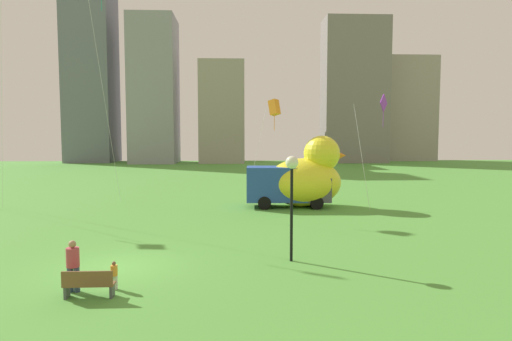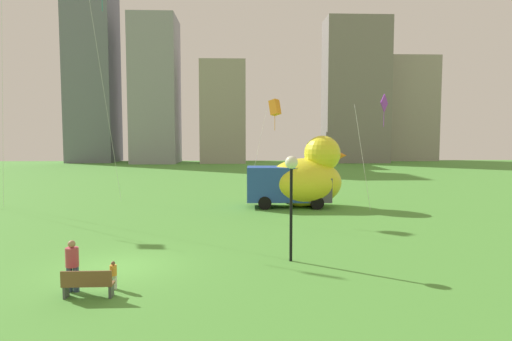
% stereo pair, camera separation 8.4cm
% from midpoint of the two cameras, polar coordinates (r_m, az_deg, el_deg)
% --- Properties ---
extents(ground_plane, '(140.00, 140.00, 0.00)m').
position_cam_midpoint_polar(ground_plane, '(18.44, -17.10, -11.70)').
color(ground_plane, '#4F9438').
extents(park_bench, '(1.56, 0.46, 0.90)m').
position_cam_midpoint_polar(park_bench, '(15.36, -20.65, -13.28)').
color(park_bench, brown).
rests_on(park_bench, ground).
extents(person_adult, '(0.42, 0.42, 1.70)m').
position_cam_midpoint_polar(person_adult, '(16.00, -22.37, -10.88)').
color(person_adult, '#38476B').
rests_on(person_adult, ground).
extents(person_child, '(0.23, 0.23, 0.94)m').
position_cam_midpoint_polar(person_child, '(15.91, -17.73, -12.40)').
color(person_child, silver).
rests_on(person_child, ground).
extents(giant_inflatable_duck, '(6.07, 3.89, 5.03)m').
position_cam_midpoint_polar(giant_inflatable_duck, '(31.94, 6.39, -0.75)').
color(giant_inflatable_duck, yellow).
rests_on(giant_inflatable_duck, ground).
extents(lamppost, '(0.51, 0.51, 4.26)m').
position_cam_midpoint_polar(lamppost, '(17.93, 4.43, -0.89)').
color(lamppost, black).
rests_on(lamppost, ground).
extents(box_truck, '(5.89, 2.58, 2.85)m').
position_cam_midpoint_polar(box_truck, '(31.60, 3.73, -2.07)').
color(box_truck, '#264CA5').
rests_on(box_truck, ground).
extents(city_skyline, '(69.22, 13.80, 38.69)m').
position_cam_midpoint_polar(city_skyline, '(83.98, -3.95, 10.44)').
color(city_skyline, slate).
rests_on(city_skyline, ground).
extents(kite_purple, '(2.21, 3.16, 7.97)m').
position_cam_midpoint_polar(kite_purple, '(33.24, 15.67, 7.82)').
color(kite_purple, silver).
rests_on(kite_purple, ground).
extents(kite_orange, '(2.62, 2.66, 7.73)m').
position_cam_midpoint_polar(kite_orange, '(33.45, 2.25, 7.95)').
color(kite_orange, silver).
rests_on(kite_orange, ground).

